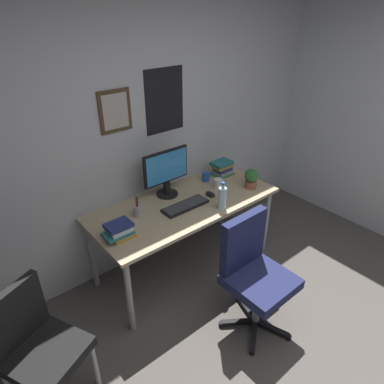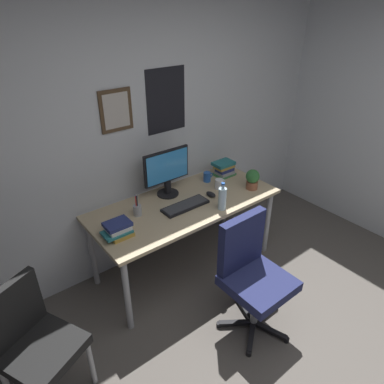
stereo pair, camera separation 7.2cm
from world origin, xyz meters
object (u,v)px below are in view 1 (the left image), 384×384
keyboard (185,206)px  coffee_mug_near (206,177)px  monitor (166,171)px  coffee_mug_far (218,183)px  pen_cup (138,210)px  office_chair (253,269)px  water_bottle (222,198)px  side_chair (36,343)px  book_stack_right (119,231)px  computer_mouse (210,194)px  book_stack_left (222,168)px  potted_plant (251,178)px

keyboard → coffee_mug_near: bearing=28.7°
monitor → coffee_mug_far: bearing=-24.9°
coffee_mug_near → pen_cup: bearing=-172.5°
office_chair → water_bottle: bearing=70.7°
side_chair → book_stack_right: bearing=23.4°
computer_mouse → water_bottle: size_ratio=0.44×
computer_mouse → pen_cup: bearing=169.0°
monitor → coffee_mug_near: size_ratio=4.16×
office_chair → side_chair: bearing=164.3°
monitor → book_stack_left: bearing=-2.7°
side_chair → keyboard: (1.44, 0.36, 0.24)m
potted_plant → pen_cup: size_ratio=0.98×
computer_mouse → coffee_mug_near: coffee_mug_near is taller
office_chair → book_stack_right: office_chair is taller
pen_cup → book_stack_left: bearing=5.8°
monitor → pen_cup: 0.46m
side_chair → book_stack_right: side_chair is taller
side_chair → monitor: bearing=23.8°
side_chair → book_stack_left: 2.23m
coffee_mug_far → pen_cup: pen_cup is taller
side_chair → potted_plant: bearing=6.2°
potted_plant → monitor: bearing=149.8°
office_chair → side_chair: (-1.48, 0.42, -0.03)m
pen_cup → coffee_mug_far: bearing=-4.7°
coffee_mug_near → book_stack_left: book_stack_left is taller
keyboard → office_chair: bearing=-87.3°
keyboard → computer_mouse: computer_mouse is taller
coffee_mug_near → office_chair: bearing=-112.6°
water_bottle → monitor: bearing=113.9°
potted_plant → coffee_mug_far: bearing=141.3°
office_chair → book_stack_left: bearing=57.6°
side_chair → monitor: size_ratio=1.90×
computer_mouse → side_chair: bearing=-168.2°
side_chair → coffee_mug_near: (1.91, 0.61, 0.28)m
side_chair → potted_plant: potted_plant is taller
coffee_mug_near → coffee_mug_far: (-0.00, -0.18, -0.00)m
computer_mouse → water_bottle: 0.25m
computer_mouse → keyboard: bearing=-178.6°
book_stack_left → coffee_mug_near: bearing=179.0°
coffee_mug_far → potted_plant: size_ratio=0.60×
keyboard → coffee_mug_far: bearing=8.9°
coffee_mug_near → potted_plant: 0.45m
monitor → book_stack_right: (-0.66, -0.30, -0.18)m
computer_mouse → coffee_mug_near: (0.16, 0.25, 0.03)m
side_chair → pen_cup: bearing=25.4°
monitor → book_stack_left: 0.70m
coffee_mug_near → coffee_mug_far: coffee_mug_near is taller
water_bottle → coffee_mug_far: water_bottle is taller
computer_mouse → coffee_mug_near: size_ratio=1.00×
computer_mouse → pen_cup: size_ratio=0.55×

